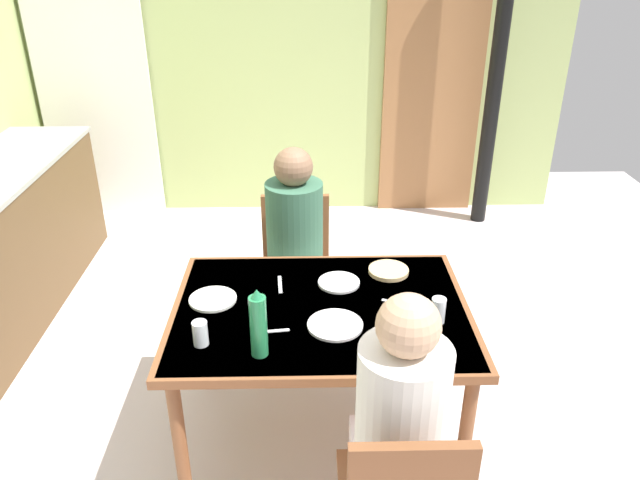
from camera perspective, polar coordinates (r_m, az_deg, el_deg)
The scene contains 20 objects.
ground_plane at distance 3.25m, azimuth -2.94°, elevation -14.97°, with size 6.70×6.70×0.00m, color silver.
wall_back at distance 5.07m, azimuth -2.60°, elevation 17.16°, with size 4.46×0.10×2.64m, color #AFC377.
door_wooden at distance 5.16m, azimuth 10.48°, elevation 13.30°, with size 0.80×0.05×2.00m, color #98653C.
stove_pipe_column at distance 4.94m, azimuth 16.38°, elevation 15.91°, with size 0.12×0.12×2.64m, color black.
curtain_panel at distance 5.29m, azimuth -20.56°, elevation 13.63°, with size 0.90×0.03×2.22m, color white.
dining_table at distance 2.66m, azimuth 0.07°, elevation -7.71°, with size 1.28×0.94×0.73m.
chair_far_diner at distance 3.44m, azimuth -2.29°, elevation -2.20°, with size 0.40×0.40×0.87m.
person_near_diner at distance 2.06m, azimuth 7.62°, elevation -15.50°, with size 0.30×0.37×0.77m.
person_far_diner at distance 3.19m, azimuth -2.41°, elevation 1.08°, with size 0.30×0.37×0.77m.
water_bottle_green_near at distance 2.29m, azimuth -5.81°, elevation -7.90°, with size 0.07×0.07×0.29m.
serving_bowl_center at distance 2.44m, azimuth 7.92°, elevation -8.63°, with size 0.17×0.17×0.06m, color beige.
dinner_plate_near_left at distance 2.50m, azimuth 1.43°, elevation -7.99°, with size 0.23×0.23×0.01m, color white.
dinner_plate_near_right at distance 2.78m, azimuth 1.79°, elevation -4.01°, with size 0.19×0.19×0.01m, color white.
dinner_plate_far_center at distance 2.70m, azimuth -10.04°, elevation -5.49°, with size 0.21×0.21×0.01m, color white.
drinking_glass_by_near_diner at distance 2.42m, azimuth -11.19°, elevation -8.60°, with size 0.06×0.06×0.10m, color silver.
drinking_glass_by_far_diner at distance 2.55m, azimuth 11.05°, elevation -6.50°, with size 0.06×0.06×0.11m, color silver.
bread_plate_sliced at distance 2.89m, azimuth 6.46°, elevation -2.88°, with size 0.19×0.19×0.02m, color #DBB77A.
cutlery_knife_near at distance 2.78m, azimuth -3.78°, elevation -4.20°, with size 0.15×0.02×0.00m, color silver.
cutlery_fork_near at distance 2.48m, azimuth -4.64°, elevation -8.56°, with size 0.15×0.02×0.00m, color silver.
cutlery_knife_far at distance 2.66m, azimuth 7.38°, elevation -5.94°, with size 0.15×0.02×0.00m, color silver.
Camera 1 is at (0.11, -2.43, 2.16)m, focal length 34.04 mm.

